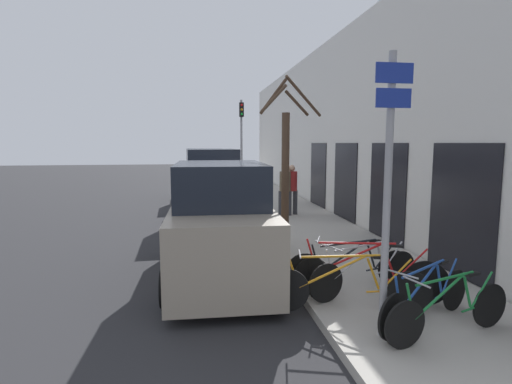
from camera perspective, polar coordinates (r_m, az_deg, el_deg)
name	(u,v)px	position (r m, az deg, el deg)	size (l,w,h in m)	color
ground_plane	(221,233)	(12.16, -5.01, -5.81)	(80.00, 80.00, 0.00)	#28282B
sidewalk_curb	(284,212)	(15.24, 4.09, -2.89)	(3.20, 32.00, 0.15)	#ADA89E
building_facade	(331,129)	(15.43, 10.68, 8.84)	(0.23, 32.00, 6.50)	silver
signpost	(388,186)	(5.33, 18.32, 0.75)	(0.49, 0.12, 3.66)	#939399
bicycle_0	(450,310)	(6.00, 25.96, -14.96)	(2.08, 0.64, 0.86)	black
bicycle_1	(427,298)	(6.28, 23.22, -13.79)	(1.96, 1.08, 0.87)	black
bicycle_2	(348,288)	(6.29, 13.02, -13.16)	(2.43, 0.66, 0.92)	black
bicycle_3	(364,275)	(6.85, 15.21, -11.35)	(2.41, 1.01, 0.98)	black
bicycle_4	(365,272)	(7.09, 15.35, -11.00)	(2.17, 0.76, 0.89)	black
bicycle_5	(354,269)	(7.25, 13.84, -10.57)	(2.23, 0.45, 0.89)	black
parked_car_0	(220,225)	(8.07, -5.15, -4.70)	(2.17, 4.83, 2.31)	gray
parked_car_1	(212,189)	(13.75, -6.36, 0.39)	(2.14, 4.38, 2.50)	silver
parked_car_2	(206,177)	(19.07, -7.19, 2.16)	(2.13, 4.23, 2.44)	#B2B7BC
pedestrian_near	(292,186)	(14.20, 5.10, 0.86)	(0.46, 0.40, 1.78)	#333338
pedestrian_far	(285,186)	(14.03, 4.18, 0.81)	(0.47, 0.40, 1.78)	#333338
street_tree	(286,167)	(9.46, 4.32, 3.56)	(1.75, 1.03, 4.10)	#4C3828
traffic_light	(241,136)	(18.54, -2.09, 8.06)	(0.20, 0.30, 4.50)	#939399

